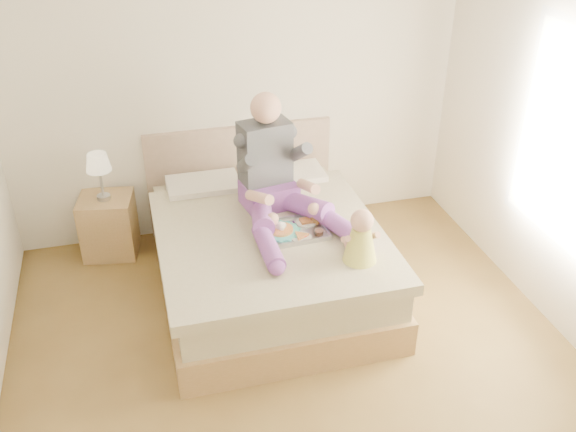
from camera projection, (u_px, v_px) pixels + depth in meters
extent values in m
cube|color=brown|center=(301.00, 372.00, 4.47)|extent=(4.00, 4.20, 0.01)
cube|color=white|center=(236.00, 87.00, 5.53)|extent=(4.00, 0.02, 2.70)
cube|color=white|center=(575.00, 146.00, 4.36)|extent=(0.02, 1.30, 1.60)
cube|color=#F7EECA|center=(575.00, 146.00, 4.36)|extent=(0.01, 1.18, 1.48)
cube|color=olive|center=(267.00, 273.00, 5.24)|extent=(1.68, 2.13, 0.28)
cube|color=tan|center=(266.00, 246.00, 5.11)|extent=(1.60, 2.05, 0.24)
cube|color=tan|center=(271.00, 239.00, 4.90)|extent=(1.70, 1.80, 0.09)
cube|color=white|center=(204.00, 188.00, 5.55)|extent=(0.62, 0.40, 0.14)
cube|color=white|center=(288.00, 178.00, 5.71)|extent=(0.62, 0.40, 0.14)
cube|color=gray|center=(240.00, 176.00, 5.95)|extent=(1.70, 0.08, 1.00)
cube|color=olive|center=(109.00, 225.00, 5.62)|extent=(0.51, 0.47, 0.55)
cylinder|color=#AFB1B6|center=(104.00, 197.00, 5.46)|extent=(0.11, 0.11, 0.04)
cylinder|color=#AFB1B6|center=(101.00, 183.00, 5.39)|extent=(0.02, 0.02, 0.24)
cone|color=#F4E5BF|center=(98.00, 162.00, 5.29)|extent=(0.21, 0.21, 0.15)
cube|color=#773C96|center=(269.00, 194.00, 5.21)|extent=(0.47, 0.40, 0.20)
cube|color=#35363C|center=(265.00, 153.00, 5.09)|extent=(0.43, 0.31, 0.52)
sphere|color=#E2A88D|center=(266.00, 108.00, 4.87)|extent=(0.24, 0.24, 0.24)
cylinder|color=#773C96|center=(262.00, 214.00, 4.95)|extent=(0.25, 0.58, 0.24)
cylinder|color=#773C96|center=(268.00, 247.00, 4.59)|extent=(0.14, 0.50, 0.14)
sphere|color=#773C96|center=(277.00, 267.00, 4.39)|extent=(0.12, 0.12, 0.12)
cylinder|color=#35363C|center=(247.00, 163.00, 4.88)|extent=(0.12, 0.33, 0.27)
cylinder|color=#E2A88D|center=(259.00, 197.00, 4.82)|extent=(0.17, 0.34, 0.18)
sphere|color=#E2A88D|center=(272.00, 219.00, 4.77)|extent=(0.10, 0.10, 0.10)
cylinder|color=#773C96|center=(302.00, 205.00, 5.08)|extent=(0.43, 0.57, 0.24)
cylinder|color=#773C96|center=(343.00, 228.00, 4.81)|extent=(0.30, 0.52, 0.14)
sphere|color=#773C96|center=(364.00, 243.00, 4.65)|extent=(0.12, 0.12, 0.12)
cylinder|color=#35363C|center=(298.00, 153.00, 5.04)|extent=(0.19, 0.34, 0.27)
cylinder|color=#E2A88D|center=(308.00, 186.00, 4.98)|extent=(0.11, 0.34, 0.18)
sphere|color=#E2A88D|center=(314.00, 209.00, 4.89)|extent=(0.10, 0.10, 0.10)
cube|color=#AFB1B6|center=(294.00, 232.00, 4.89)|extent=(0.51, 0.41, 0.01)
cylinder|color=#3FB5AF|center=(281.00, 231.00, 4.86)|extent=(0.29, 0.29, 0.02)
cylinder|color=#C17B40|center=(281.00, 229.00, 4.85)|extent=(0.19, 0.19, 0.02)
cylinder|color=silver|center=(268.00, 219.00, 4.94)|extent=(0.09, 0.09, 0.10)
torus|color=silver|center=(275.00, 218.00, 4.95)|extent=(0.02, 0.07, 0.07)
cylinder|color=olive|center=(268.00, 214.00, 4.91)|extent=(0.08, 0.08, 0.01)
cylinder|color=silver|center=(306.00, 222.00, 4.98)|extent=(0.16, 0.16, 0.01)
cube|color=#C17B40|center=(306.00, 221.00, 4.97)|extent=(0.09, 0.08, 0.02)
cylinder|color=silver|center=(301.00, 237.00, 4.80)|extent=(0.16, 0.16, 0.01)
ellipsoid|color=red|center=(304.00, 236.00, 4.78)|extent=(0.04, 0.03, 0.01)
cylinder|color=white|center=(315.00, 216.00, 4.96)|extent=(0.07, 0.07, 0.13)
cylinder|color=orange|center=(315.00, 216.00, 4.96)|extent=(0.07, 0.07, 0.12)
cylinder|color=white|center=(319.00, 232.00, 4.83)|extent=(0.07, 0.07, 0.04)
cylinder|color=#451C09|center=(319.00, 233.00, 4.83)|extent=(0.06, 0.06, 0.03)
cone|color=#D8D744|center=(360.00, 244.00, 4.51)|extent=(0.24, 0.24, 0.26)
sphere|color=#E2A88D|center=(362.00, 221.00, 4.41)|extent=(0.16, 0.16, 0.16)
cylinder|color=#E2A88D|center=(348.00, 246.00, 4.65)|extent=(0.09, 0.19, 0.06)
sphere|color=#E2A88D|center=(344.00, 239.00, 4.72)|extent=(0.05, 0.05, 0.05)
cylinder|color=#E2A88D|center=(347.00, 239.00, 4.47)|extent=(0.08, 0.14, 0.11)
cylinder|color=#E2A88D|center=(360.00, 244.00, 4.66)|extent=(0.08, 0.19, 0.06)
sphere|color=#E2A88D|center=(357.00, 238.00, 4.74)|extent=(0.05, 0.05, 0.05)
cylinder|color=#E2A88D|center=(373.00, 236.00, 4.51)|extent=(0.07, 0.14, 0.11)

